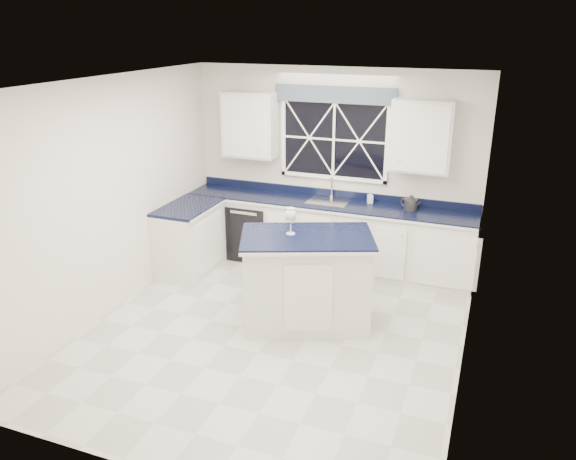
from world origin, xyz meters
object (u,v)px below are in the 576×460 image
at_px(island, 306,280).
at_px(wine_glass, 291,216).
at_px(kettle, 411,203).
at_px(faucet, 331,187).
at_px(soap_bottle, 370,197).
at_px(dishwasher, 254,229).

height_order(island, wine_glass, wine_glass).
bearing_deg(island, kettle, 41.50).
height_order(faucet, wine_glass, wine_glass).
bearing_deg(soap_bottle, faucet, 177.87).
distance_m(dishwasher, wine_glass, 2.18).
relative_size(faucet, wine_glass, 1.01).
distance_m(faucet, kettle, 1.12).
relative_size(island, kettle, 5.96).
bearing_deg(kettle, faucet, -165.27).
height_order(dishwasher, faucet, faucet).
bearing_deg(island, soap_bottle, 59.08).
distance_m(island, soap_bottle, 1.86).
xyz_separation_m(dishwasher, wine_glass, (1.18, -1.62, 0.86)).
height_order(wine_glass, soap_bottle, wine_glass).
bearing_deg(island, faucet, 76.72).
bearing_deg(island, dishwasher, 108.86).
bearing_deg(wine_glass, soap_bottle, 75.06).
distance_m(kettle, soap_bottle, 0.57).
xyz_separation_m(wine_glass, soap_bottle, (0.48, 1.79, -0.25)).
xyz_separation_m(dishwasher, faucet, (1.10, 0.19, 0.69)).
distance_m(dishwasher, soap_bottle, 1.77).
xyz_separation_m(faucet, island, (0.26, -1.79, -0.56)).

